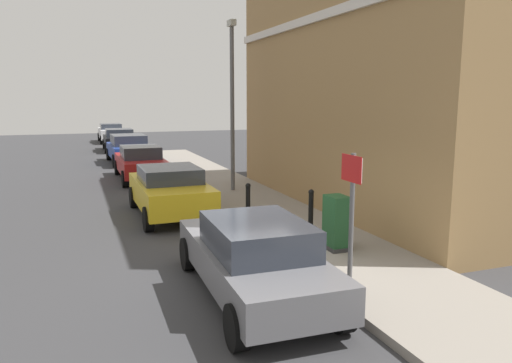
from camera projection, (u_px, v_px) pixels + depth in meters
The scene contains 14 objects.
ground at pixel (252, 262), 10.06m from camera, with size 80.00×80.00×0.00m, color #38383A.
sidewalk at pixel (244, 197), 16.24m from camera, with size 2.63×30.00×0.15m, color gray.
corner_building at pixel (428, 52), 15.15m from camera, with size 7.96×11.43×9.45m.
car_grey at pixel (254, 257), 8.20m from camera, with size 1.87×4.43×1.38m.
car_yellow at pixel (170, 190), 13.92m from camera, with size 1.93×4.08×1.41m.
car_red at pixel (140, 162), 20.07m from camera, with size 1.79×4.32×1.41m.
car_blue at pixel (129, 148), 25.29m from camera, with size 2.05×4.21×1.46m.
car_black at pixel (119, 139), 31.14m from camera, with size 2.02×4.00×1.39m.
car_white at pixel (111, 132), 37.07m from camera, with size 1.79×4.21×1.40m.
utility_cabinet at pixel (337, 225), 10.40m from camera, with size 0.46×0.61×1.15m.
bollard_near_cabinet at pixel (311, 209), 11.73m from camera, with size 0.14×0.14×1.04m.
bollard_far_kerb at pixel (248, 202), 12.57m from camera, with size 0.14×0.14×1.04m.
street_sign at pixel (352, 201), 8.04m from camera, with size 0.08×0.60×2.30m.
lamppost at pixel (232, 98), 16.68m from camera, with size 0.20×0.44×5.72m.
Camera 1 is at (-3.28, -9.06, 3.33)m, focal length 34.50 mm.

